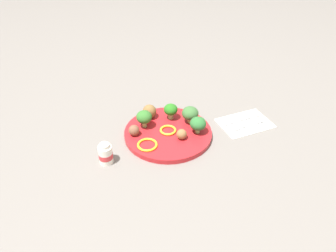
{
  "coord_description": "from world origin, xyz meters",
  "views": [
    {
      "loc": [
        0.3,
        0.76,
        0.64
      ],
      "look_at": [
        0.0,
        0.0,
        0.04
      ],
      "focal_mm": 34.47,
      "sensor_mm": 36.0,
      "label": 1
    }
  ],
  "objects_px": {
    "meatball_far_rim": "(134,130)",
    "fork": "(246,125)",
    "broccoli_floret_mid_left": "(198,124)",
    "yogurt_bottle": "(106,154)",
    "broccoli_floret_front_left": "(171,110)",
    "meatball_back_left": "(182,134)",
    "broccoli_floret_center": "(144,117)",
    "broccoli_floret_back_left": "(190,113)",
    "meatball_near_rim": "(149,111)",
    "pepper_ring_mid_right": "(147,145)",
    "knife": "(240,119)",
    "plate": "(168,133)",
    "napkin": "(245,123)",
    "pepper_ring_near_rim": "(168,131)"
  },
  "relations": [
    {
      "from": "meatball_near_rim",
      "to": "pepper_ring_mid_right",
      "type": "bearing_deg",
      "value": 68.33
    },
    {
      "from": "pepper_ring_mid_right",
      "to": "napkin",
      "type": "distance_m",
      "value": 0.35
    },
    {
      "from": "broccoli_floret_front_left",
      "to": "knife",
      "type": "bearing_deg",
      "value": 159.67
    },
    {
      "from": "meatball_far_rim",
      "to": "meatball_back_left",
      "type": "bearing_deg",
      "value": 151.3
    },
    {
      "from": "pepper_ring_mid_right",
      "to": "fork",
      "type": "bearing_deg",
      "value": 178.32
    },
    {
      "from": "broccoli_floret_front_left",
      "to": "meatball_back_left",
      "type": "bearing_deg",
      "value": 85.1
    },
    {
      "from": "broccoli_floret_back_left",
      "to": "fork",
      "type": "relative_size",
      "value": 0.47
    },
    {
      "from": "broccoli_floret_center",
      "to": "broccoli_floret_back_left",
      "type": "xyz_separation_m",
      "value": [
        -0.15,
        0.03,
        -0.0
      ]
    },
    {
      "from": "broccoli_floret_mid_left",
      "to": "yogurt_bottle",
      "type": "xyz_separation_m",
      "value": [
        0.3,
        0.01,
        -0.02
      ]
    },
    {
      "from": "fork",
      "to": "pepper_ring_near_rim",
      "type": "bearing_deg",
      "value": -11.51
    },
    {
      "from": "meatball_near_rim",
      "to": "plate",
      "type": "bearing_deg",
      "value": 106.67
    },
    {
      "from": "broccoli_floret_mid_left",
      "to": "pepper_ring_mid_right",
      "type": "height_order",
      "value": "broccoli_floret_mid_left"
    },
    {
      "from": "plate",
      "to": "fork",
      "type": "distance_m",
      "value": 0.26
    },
    {
      "from": "broccoli_floret_center",
      "to": "fork",
      "type": "relative_size",
      "value": 0.48
    },
    {
      "from": "meatball_near_rim",
      "to": "yogurt_bottle",
      "type": "xyz_separation_m",
      "value": [
        0.18,
        0.15,
        -0.01
      ]
    },
    {
      "from": "plate",
      "to": "meatball_near_rim",
      "type": "distance_m",
      "value": 0.11
    },
    {
      "from": "pepper_ring_near_rim",
      "to": "napkin",
      "type": "relative_size",
      "value": 0.31
    },
    {
      "from": "broccoli_floret_front_left",
      "to": "meatball_back_left",
      "type": "xyz_separation_m",
      "value": [
        0.01,
        0.11,
        -0.02
      ]
    },
    {
      "from": "broccoli_floret_back_left",
      "to": "pepper_ring_near_rim",
      "type": "distance_m",
      "value": 0.09
    },
    {
      "from": "broccoli_floret_front_left",
      "to": "meatball_back_left",
      "type": "distance_m",
      "value": 0.12
    },
    {
      "from": "broccoli_floret_center",
      "to": "yogurt_bottle",
      "type": "xyz_separation_m",
      "value": [
        0.15,
        0.1,
        -0.02
      ]
    },
    {
      "from": "yogurt_bottle",
      "to": "meatball_back_left",
      "type": "bearing_deg",
      "value": -179.3
    },
    {
      "from": "meatball_near_rim",
      "to": "napkin",
      "type": "xyz_separation_m",
      "value": [
        -0.29,
        0.13,
        -0.04
      ]
    },
    {
      "from": "broccoli_floret_back_left",
      "to": "knife",
      "type": "height_order",
      "value": "broccoli_floret_back_left"
    },
    {
      "from": "napkin",
      "to": "knife",
      "type": "bearing_deg",
      "value": -67.16
    },
    {
      "from": "meatball_far_rim",
      "to": "yogurt_bottle",
      "type": "distance_m",
      "value": 0.13
    },
    {
      "from": "broccoli_floret_center",
      "to": "broccoli_floret_front_left",
      "type": "bearing_deg",
      "value": -172.5
    },
    {
      "from": "meatball_far_rim",
      "to": "meatball_near_rim",
      "type": "height_order",
      "value": "meatball_near_rim"
    },
    {
      "from": "fork",
      "to": "yogurt_bottle",
      "type": "height_order",
      "value": "yogurt_bottle"
    },
    {
      "from": "broccoli_floret_front_left",
      "to": "plate",
      "type": "bearing_deg",
      "value": 61.27
    },
    {
      "from": "napkin",
      "to": "fork",
      "type": "xyz_separation_m",
      "value": [
        0.01,
        0.02,
        0.0
      ]
    },
    {
      "from": "broccoli_floret_front_left",
      "to": "broccoli_floret_back_left",
      "type": "distance_m",
      "value": 0.07
    },
    {
      "from": "yogurt_bottle",
      "to": "fork",
      "type": "bearing_deg",
      "value": 179.77
    },
    {
      "from": "broccoli_floret_back_left",
      "to": "napkin",
      "type": "bearing_deg",
      "value": 162.52
    },
    {
      "from": "broccoli_floret_back_left",
      "to": "fork",
      "type": "xyz_separation_m",
      "value": [
        -0.17,
        0.07,
        -0.04
      ]
    },
    {
      "from": "meatball_back_left",
      "to": "broccoli_floret_mid_left",
      "type": "bearing_deg",
      "value": -170.57
    },
    {
      "from": "meatball_back_left",
      "to": "knife",
      "type": "bearing_deg",
      "value": -172.36
    },
    {
      "from": "meatball_far_rim",
      "to": "pepper_ring_mid_right",
      "type": "xyz_separation_m",
      "value": [
        -0.02,
        0.07,
        -0.01
      ]
    },
    {
      "from": "meatball_near_rim",
      "to": "yogurt_bottle",
      "type": "height_order",
      "value": "yogurt_bottle"
    },
    {
      "from": "broccoli_floret_front_left",
      "to": "pepper_ring_mid_right",
      "type": "xyz_separation_m",
      "value": [
        0.12,
        0.11,
        -0.03
      ]
    },
    {
      "from": "broccoli_floret_center",
      "to": "broccoli_floret_mid_left",
      "type": "relative_size",
      "value": 1.06
    },
    {
      "from": "meatball_far_rim",
      "to": "broccoli_floret_front_left",
      "type": "bearing_deg",
      "value": -163.21
    },
    {
      "from": "broccoli_floret_back_left",
      "to": "knife",
      "type": "relative_size",
      "value": 0.39
    },
    {
      "from": "meatball_far_rim",
      "to": "fork",
      "type": "bearing_deg",
      "value": 168.15
    },
    {
      "from": "broccoli_floret_back_left",
      "to": "meatball_near_rim",
      "type": "bearing_deg",
      "value": -33.68
    },
    {
      "from": "broccoli_floret_back_left",
      "to": "meatball_near_rim",
      "type": "height_order",
      "value": "broccoli_floret_back_left"
    },
    {
      "from": "pepper_ring_mid_right",
      "to": "pepper_ring_near_rim",
      "type": "bearing_deg",
      "value": -153.42
    },
    {
      "from": "broccoli_floret_back_left",
      "to": "fork",
      "type": "bearing_deg",
      "value": 156.56
    },
    {
      "from": "pepper_ring_mid_right",
      "to": "knife",
      "type": "distance_m",
      "value": 0.34
    },
    {
      "from": "meatball_back_left",
      "to": "yogurt_bottle",
      "type": "bearing_deg",
      "value": 0.7
    }
  ]
}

